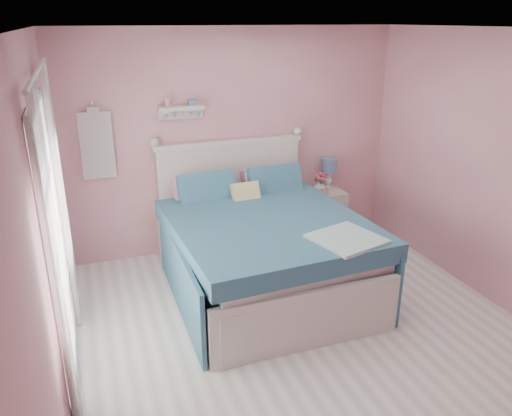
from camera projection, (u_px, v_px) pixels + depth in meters
floor at (312, 343)px, 4.38m from camera, size 4.50×4.50×0.00m
room_shell at (321, 170)px, 3.81m from camera, size 4.50×4.50×4.50m
bed at (262, 249)px, 5.16m from camera, size 1.92×2.36×1.34m
nightstand at (324, 214)px, 6.39m from camera, size 0.44×0.44×0.64m
table_lamp at (329, 167)px, 6.30m from camera, size 0.20×0.20×0.39m
vase at (320, 186)px, 6.21m from camera, size 0.19×0.19×0.16m
teacup at (325, 191)px, 6.14m from camera, size 0.09×0.09×0.07m
roses at (320, 177)px, 6.17m from camera, size 0.14×0.11×0.12m
wall_shelf at (181, 109)px, 5.49m from camera, size 0.50×0.15×0.25m
hanging_dress at (97, 146)px, 5.31m from camera, size 0.34×0.03×0.72m
french_door at (56, 246)px, 3.73m from camera, size 0.04×1.32×2.16m
curtain_near at (61, 278)px, 3.05m from camera, size 0.04×0.40×2.32m
curtain_far at (62, 200)px, 4.36m from camera, size 0.04×0.40×2.32m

